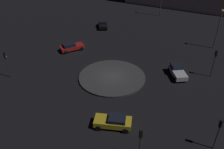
% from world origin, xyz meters
% --- Properties ---
extents(ground_plane, '(119.10, 119.10, 0.00)m').
position_xyz_m(ground_plane, '(0.00, 0.00, 0.00)').
color(ground_plane, black).
extents(roundabout_island, '(10.25, 10.25, 0.26)m').
position_xyz_m(roundabout_island, '(0.00, 0.00, 0.13)').
color(roundabout_island, '#383838').
rests_on(roundabout_island, ground_plane).
extents(car_yellow, '(4.56, 2.62, 1.50)m').
position_xyz_m(car_yellow, '(0.06, 10.43, 0.79)').
color(car_yellow, gold).
rests_on(car_yellow, ground_plane).
extents(car_black, '(2.06, 4.03, 1.46)m').
position_xyz_m(car_black, '(1.56, -20.87, 0.75)').
color(car_black, black).
rests_on(car_black, ground_plane).
extents(car_silver, '(2.33, 4.16, 1.58)m').
position_xyz_m(car_silver, '(-10.17, -0.36, 0.80)').
color(car_silver, silver).
rests_on(car_silver, ground_plane).
extents(car_red, '(4.68, 3.55, 1.46)m').
position_xyz_m(car_red, '(7.35, -9.48, 0.76)').
color(car_red, red).
rests_on(car_red, ground_plane).
extents(traffic_light_north, '(0.33, 0.37, 4.08)m').
position_xyz_m(traffic_light_north, '(-2.32, 15.08, 2.90)').
color(traffic_light_north, '#2D2D2D').
rests_on(traffic_light_north, ground_plane).
extents(traffic_light_northwest, '(0.37, 0.39, 3.99)m').
position_xyz_m(traffic_light_northwest, '(-10.39, 13.86, 2.85)').
color(traffic_light_northwest, '#2D2D2D').
rests_on(traffic_light_northwest, ground_plane).
extents(traffic_light_east, '(0.36, 0.31, 4.23)m').
position_xyz_m(traffic_light_east, '(15.72, -0.58, 3.01)').
color(traffic_light_east, '#2D2D2D').
rests_on(traffic_light_east, ground_plane).
extents(traffic_light_west, '(0.36, 0.30, 4.48)m').
position_xyz_m(traffic_light_west, '(-15.28, 0.03, 3.17)').
color(traffic_light_west, '#2D2D2D').
rests_on(traffic_light_west, ground_plane).
extents(streetlamp_southwest_near, '(0.53, 0.53, 7.49)m').
position_xyz_m(streetlamp_southwest_near, '(-19.58, -9.84, 4.98)').
color(streetlamp_southwest_near, '#4C4C51').
rests_on(streetlamp_southwest_near, ground_plane).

